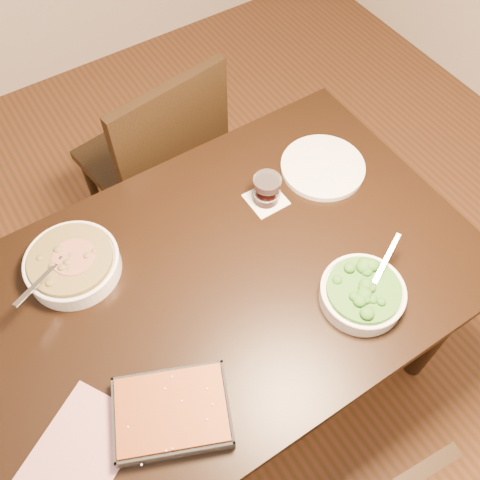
# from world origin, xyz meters

# --- Properties ---
(ground) EXTENTS (4.00, 4.00, 0.00)m
(ground) POSITION_xyz_m (0.00, 0.00, 0.00)
(ground) COLOR #442C13
(ground) RESTS_ON ground
(table) EXTENTS (1.40, 0.90, 0.75)m
(table) POSITION_xyz_m (0.00, 0.00, 0.65)
(table) COLOR black
(table) RESTS_ON ground
(magazine_a) EXTENTS (0.33, 0.30, 0.01)m
(magazine_a) POSITION_xyz_m (-0.50, -0.21, 0.75)
(magazine_a) COLOR #A32E48
(magazine_a) RESTS_ON table
(coaster) EXTENTS (0.11, 0.11, 0.00)m
(coaster) POSITION_xyz_m (0.25, 0.15, 0.75)
(coaster) COLOR white
(coaster) RESTS_ON table
(stew_bowl) EXTENTS (0.26, 0.25, 0.10)m
(stew_bowl) POSITION_xyz_m (-0.32, 0.24, 0.78)
(stew_bowl) COLOR white
(stew_bowl) RESTS_ON table
(broccoli_bowl) EXTENTS (0.24, 0.22, 0.09)m
(broccoli_bowl) POSITION_xyz_m (0.27, -0.25, 0.78)
(broccoli_bowl) COLOR white
(broccoli_bowl) RESTS_ON table
(baking_dish) EXTENTS (0.32, 0.28, 0.05)m
(baking_dish) POSITION_xyz_m (-0.29, -0.25, 0.77)
(baking_dish) COLOR silver
(baking_dish) RESTS_ON table
(wine_tumbler) EXTENTS (0.08, 0.08, 0.09)m
(wine_tumbler) POSITION_xyz_m (0.25, 0.15, 0.80)
(wine_tumbler) COLOR black
(wine_tumbler) RESTS_ON coaster
(dinner_plate) EXTENTS (0.26, 0.26, 0.02)m
(dinner_plate) POSITION_xyz_m (0.47, 0.16, 0.76)
(dinner_plate) COLOR white
(dinner_plate) RESTS_ON table
(chair_far) EXTENTS (0.50, 0.50, 0.94)m
(chair_far) POSITION_xyz_m (0.14, 0.67, 0.52)
(chair_far) COLOR black
(chair_far) RESTS_ON ground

